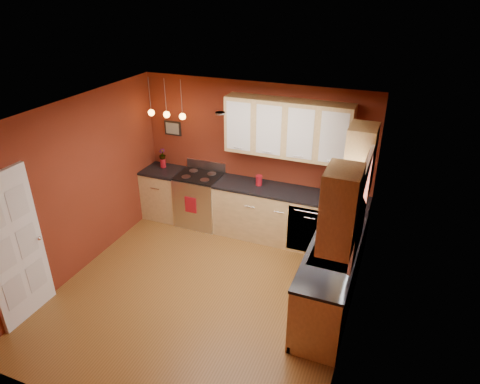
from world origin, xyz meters
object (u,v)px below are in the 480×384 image
at_px(red_canister, 259,180).
at_px(soap_pump, 338,251).
at_px(coffee_maker, 328,191).
at_px(sink, 332,255).
at_px(gas_range, 200,199).

bearing_deg(red_canister, soap_pump, -45.07).
bearing_deg(soap_pump, red_canister, 134.93).
relative_size(red_canister, coffee_maker, 0.70).
relative_size(sink, soap_pump, 3.43).
height_order(gas_range, sink, sink).
xyz_separation_m(gas_range, coffee_maker, (2.26, 0.01, 0.57)).
relative_size(red_canister, soap_pump, 0.83).
distance_m(red_canister, soap_pump, 2.26).
relative_size(gas_range, coffee_maker, 4.56).
distance_m(coffee_maker, soap_pump, 1.64).
distance_m(sink, red_canister, 2.17).
distance_m(sink, coffee_maker, 1.56).
distance_m(gas_range, red_canister, 1.23).
height_order(sink, soap_pump, sink).
height_order(gas_range, soap_pump, soap_pump).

